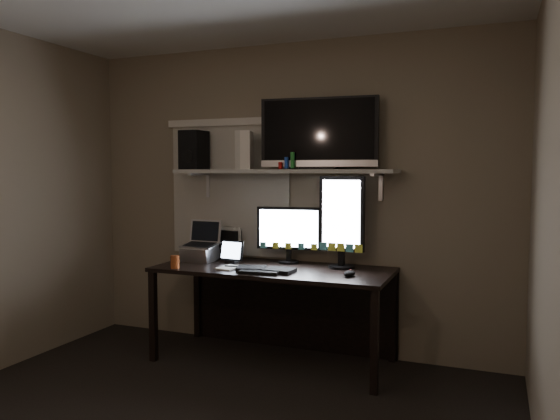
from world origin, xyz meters
The scene contains 19 objects.
back_wall centered at (0.00, 1.80, 1.25)m, with size 3.60×3.60×0.00m, color #7B6E58.
right_wall centered at (1.80, 0.00, 1.25)m, with size 3.60×3.60×0.00m, color #7B6E58.
window_blinds centered at (-0.55, 1.79, 1.30)m, with size 1.10×0.02×1.10m, color beige.
desk centered at (0.00, 1.55, 0.55)m, with size 1.80×0.75×0.73m.
wall_shelf centered at (0.00, 1.62, 1.46)m, with size 1.80×0.35×0.03m, color #A8A9A4.
monitor_landscape centered at (0.04, 1.67, 0.96)m, with size 0.52×0.06×0.46m, color black.
monitor_portrait centered at (0.49, 1.61, 1.09)m, with size 0.36×0.07×0.71m, color black.
keyboard centered at (0.01, 1.26, 0.74)m, with size 0.45×0.17×0.03m, color black.
mouse centered at (0.63, 1.30, 0.75)m, with size 0.07×0.11×0.04m, color black.
notepad centered at (-0.29, 1.27, 0.74)m, with size 0.14×0.19×0.01m, color silver.
tablet centered at (-0.38, 1.49, 0.82)m, with size 0.21×0.09×0.19m, color black.
file_sorter centered at (-0.53, 1.74, 0.86)m, with size 0.20×0.09×0.25m, color black.
laptop centered at (-0.67, 1.48, 0.89)m, with size 0.29×0.23×0.32m, color silver.
cup centered at (-0.68, 1.12, 0.78)m, with size 0.07×0.07×0.10m, color #9C421C.
sticky_notes centered at (-0.12, 1.36, 0.73)m, with size 0.29×0.21×0.00m, color #D0DC3B, non-canonical shape.
tv centered at (0.29, 1.64, 1.75)m, with size 0.91×0.16×0.55m, color black.
game_console centered at (-0.30, 1.61, 1.63)m, with size 0.08×0.25×0.30m, color beige.
speaker centered at (-0.80, 1.63, 1.64)m, with size 0.18×0.22×0.32m, color black.
bottles centered at (0.06, 1.56, 1.54)m, with size 0.19×0.04×0.12m, color #A50F0C, non-canonical shape.
Camera 1 is at (1.58, -2.39, 1.47)m, focal length 35.00 mm.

